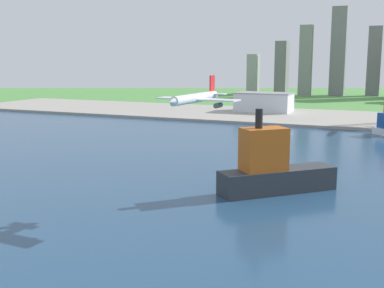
% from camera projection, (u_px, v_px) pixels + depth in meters
% --- Properties ---
extents(ground_plane, '(2400.00, 2400.00, 0.00)m').
position_uv_depth(ground_plane, '(281.00, 152.00, 319.61)').
color(ground_plane, '#4F8E43').
extents(water_bay, '(840.00, 360.00, 0.15)m').
position_uv_depth(water_bay, '(255.00, 171.00, 265.46)').
color(water_bay, navy).
rests_on(water_bay, ground).
extents(industrial_pier, '(840.00, 140.00, 2.50)m').
position_uv_depth(industrial_pier, '(326.00, 118.00, 490.82)').
color(industrial_pier, '#9D998F').
rests_on(industrial_pier, ground).
extents(airplane_landing, '(32.71, 37.07, 11.39)m').
position_uv_depth(airplane_landing, '(195.00, 98.00, 184.32)').
color(airplane_landing, silver).
extents(container_barge, '(48.51, 48.17, 38.23)m').
position_uv_depth(container_barge, '(273.00, 169.00, 220.82)').
color(container_barge, '#2D3338').
rests_on(container_barge, water_bay).
extents(warehouse_main, '(60.74, 33.33, 20.80)m').
position_uv_depth(warehouse_main, '(264.00, 102.00, 536.86)').
color(warehouse_main, silver).
rests_on(warehouse_main, industrial_pier).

